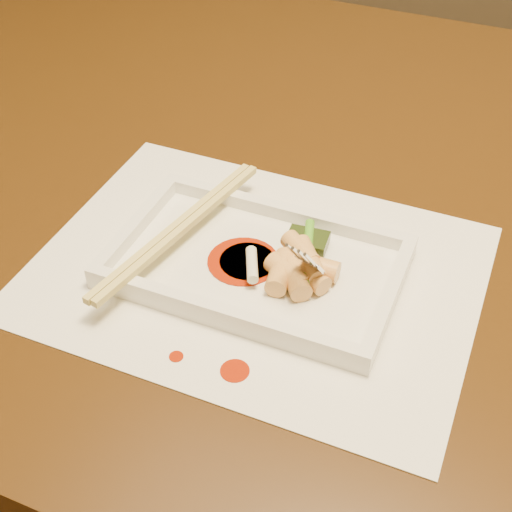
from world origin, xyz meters
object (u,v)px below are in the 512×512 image
at_px(table, 311,240).
at_px(plate_base, 256,267).
at_px(chopstick_a, 175,227).
at_px(fork, 342,207).
at_px(placemat, 256,271).

bearing_deg(table, plate_base, -89.06).
distance_m(chopstick_a, fork, 0.16).
height_order(table, placemat, placemat).
distance_m(plate_base, chopstick_a, 0.08).
height_order(placemat, plate_base, plate_base).
xyz_separation_m(table, placemat, (0.00, -0.17, 0.10)).
height_order(plate_base, fork, fork).
xyz_separation_m(plate_base, chopstick_a, (-0.08, 0.00, 0.02)).
distance_m(table, plate_base, 0.20).
height_order(chopstick_a, fork, fork).
height_order(plate_base, chopstick_a, chopstick_a).
xyz_separation_m(placemat, fork, (0.07, 0.02, 0.08)).
bearing_deg(plate_base, chopstick_a, 180.00).
bearing_deg(table, chopstick_a, -114.33).
relative_size(chopstick_a, fork, 1.68).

